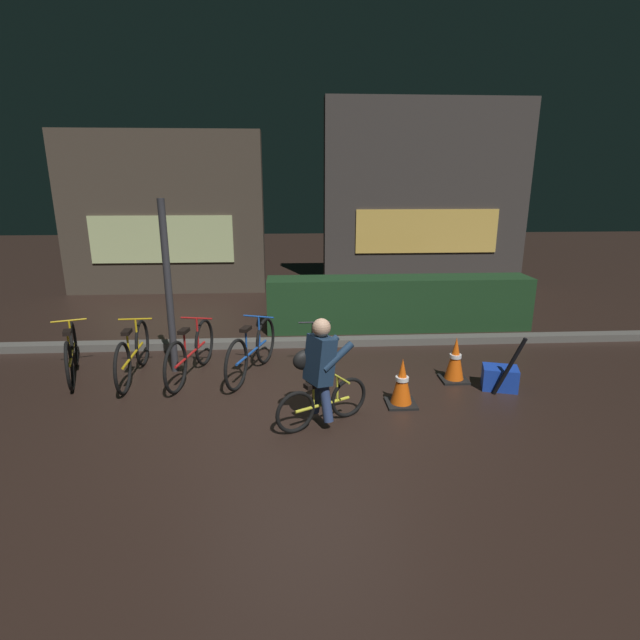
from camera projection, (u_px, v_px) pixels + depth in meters
ground_plane at (307, 403)px, 6.06m from camera, size 40.00×40.00×0.00m
sidewalk_curb at (302, 342)px, 8.15m from camera, size 12.00×0.24×0.12m
hedge_row at (398, 303)px, 9.00m from camera, size 4.80×0.70×0.96m
storefront_left at (163, 214)px, 11.59m from camera, size 4.74×0.54×3.77m
storefront_right at (426, 195)px, 12.53m from camera, size 5.24×0.54×4.62m
street_post at (168, 289)px, 6.76m from camera, size 0.10×0.10×2.43m
parked_bike_leftmost at (72, 353)px, 6.80m from camera, size 0.60×1.57×0.76m
parked_bike_left_mid at (133, 354)px, 6.74m from camera, size 0.46×1.71×0.79m
parked_bike_center_left at (191, 353)px, 6.78m from camera, size 0.47×1.69×0.79m
parked_bike_center_right at (252, 351)px, 6.84m from camera, size 0.61×1.65×0.79m
parked_bike_right_mid at (315, 352)px, 6.93m from camera, size 0.46×1.51×0.70m
traffic_cone_near at (402, 383)px, 5.95m from camera, size 0.36×0.36×0.60m
traffic_cone_far at (455, 360)px, 6.68m from camera, size 0.36×0.36×0.62m
blue_crate at (500, 378)px, 6.45m from camera, size 0.51×0.43×0.30m
cyclist at (320, 372)px, 5.38m from camera, size 1.06×0.61×1.25m
closed_umbrella at (509, 367)px, 6.14m from camera, size 0.31×0.24×0.81m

